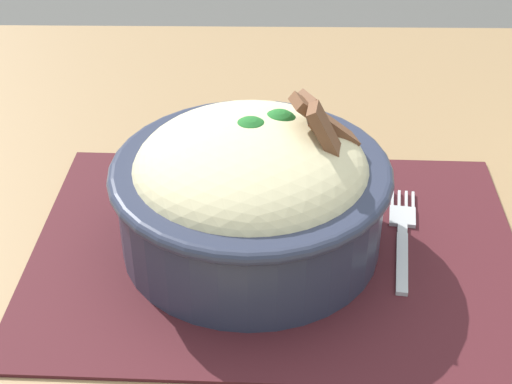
# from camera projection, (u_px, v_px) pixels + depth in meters

# --- Properties ---
(table) EXTENTS (1.06, 0.93, 0.71)m
(table) POSITION_uv_depth(u_px,v_px,m) (251.00, 320.00, 0.66)
(table) COLOR #99754C
(table) RESTS_ON ground_plane
(placemat) EXTENTS (0.40, 0.29, 0.00)m
(placemat) POSITION_uv_depth(u_px,v_px,m) (276.00, 252.00, 0.62)
(placemat) COLOR #47191E
(placemat) RESTS_ON table
(bowl) EXTENTS (0.25, 0.25, 0.13)m
(bowl) POSITION_uv_depth(u_px,v_px,m) (256.00, 187.00, 0.60)
(bowl) COLOR #2D3347
(bowl) RESTS_ON placemat
(fork) EXTENTS (0.03, 0.14, 0.00)m
(fork) POSITION_uv_depth(u_px,v_px,m) (402.00, 233.00, 0.63)
(fork) COLOR silver
(fork) RESTS_ON placemat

